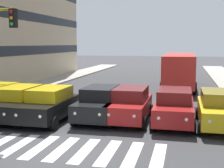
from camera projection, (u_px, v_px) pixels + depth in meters
name	position (u px, v px, depth m)	size (l,w,h in m)	color
ground_plane	(62.00, 149.00, 11.78)	(180.00, 180.00, 0.00)	#38383A
crosswalk_markings	(62.00, 148.00, 11.78)	(7.65, 2.80, 0.01)	silver
car_0	(219.00, 109.00, 14.68)	(2.02, 4.44, 1.72)	gold
car_1	(174.00, 107.00, 15.23)	(2.02, 4.44, 1.72)	maroon
car_2	(130.00, 104.00, 15.84)	(2.02, 4.44, 1.72)	maroon
car_3	(100.00, 103.00, 16.12)	(2.02, 4.44, 1.72)	black
car_4	(49.00, 104.00, 15.79)	(2.02, 4.44, 1.72)	black
car_5	(18.00, 103.00, 16.23)	(2.02, 4.44, 1.72)	black
bus_behind_traffic	(179.00, 67.00, 27.74)	(2.78, 10.50, 3.00)	red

